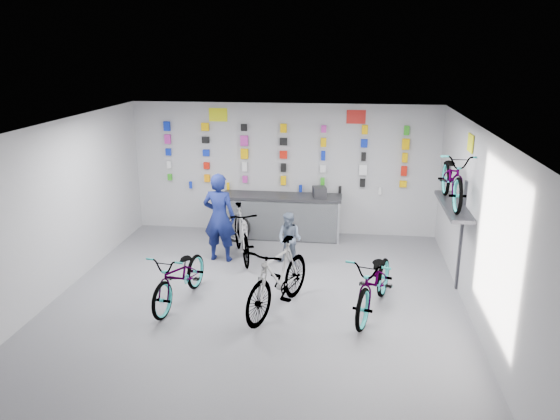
# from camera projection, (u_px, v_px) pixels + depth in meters

# --- Properties ---
(floor) EXTENTS (8.00, 8.00, 0.00)m
(floor) POSITION_uv_depth(u_px,v_px,m) (255.00, 307.00, 9.15)
(floor) COLOR #56565B
(floor) RESTS_ON ground
(ceiling) EXTENTS (8.00, 8.00, 0.00)m
(ceiling) POSITION_uv_depth(u_px,v_px,m) (253.00, 129.00, 8.29)
(ceiling) COLOR white
(ceiling) RESTS_ON wall_back
(wall_back) EXTENTS (7.00, 0.00, 7.00)m
(wall_back) POSITION_uv_depth(u_px,v_px,m) (284.00, 169.00, 12.52)
(wall_back) COLOR #A9A9AB
(wall_back) RESTS_ON floor
(wall_front) EXTENTS (7.00, 0.00, 7.00)m
(wall_front) POSITION_uv_depth(u_px,v_px,m) (178.00, 358.00, 4.92)
(wall_front) COLOR #A9A9AB
(wall_front) RESTS_ON floor
(wall_left) EXTENTS (0.00, 8.00, 8.00)m
(wall_left) POSITION_uv_depth(u_px,v_px,m) (49.00, 214.00, 9.14)
(wall_left) COLOR #A9A9AB
(wall_left) RESTS_ON floor
(wall_right) EXTENTS (0.00, 8.00, 8.00)m
(wall_right) POSITION_uv_depth(u_px,v_px,m) (481.00, 231.00, 8.30)
(wall_right) COLOR #A9A9AB
(wall_right) RESTS_ON floor
(counter) EXTENTS (2.70, 0.66, 1.00)m
(counter) POSITION_uv_depth(u_px,v_px,m) (281.00, 217.00, 12.38)
(counter) COLOR black
(counter) RESTS_ON floor
(merch_wall) EXTENTS (5.55, 0.08, 1.56)m
(merch_wall) POSITION_uv_depth(u_px,v_px,m) (286.00, 155.00, 12.35)
(merch_wall) COLOR #2B991B
(merch_wall) RESTS_ON wall_back
(wall_bracket) EXTENTS (0.39, 1.90, 2.00)m
(wall_bracket) POSITION_uv_depth(u_px,v_px,m) (455.00, 211.00, 9.47)
(wall_bracket) COLOR #333338
(wall_bracket) RESTS_ON wall_right
(sign_left) EXTENTS (0.42, 0.02, 0.30)m
(sign_left) POSITION_uv_depth(u_px,v_px,m) (218.00, 115.00, 12.34)
(sign_left) COLOR yellow
(sign_left) RESTS_ON wall_back
(sign_right) EXTENTS (0.42, 0.02, 0.30)m
(sign_right) POSITION_uv_depth(u_px,v_px,m) (356.00, 117.00, 11.96)
(sign_right) COLOR red
(sign_right) RESTS_ON wall_back
(sign_side) EXTENTS (0.02, 0.40, 0.30)m
(sign_side) POSITION_uv_depth(u_px,v_px,m) (470.00, 143.00, 9.11)
(sign_side) COLOR yellow
(sign_side) RESTS_ON wall_right
(bike_left) EXTENTS (0.94, 1.93, 0.97)m
(bike_left) POSITION_uv_depth(u_px,v_px,m) (180.00, 276.00, 9.20)
(bike_left) COLOR gray
(bike_left) RESTS_ON floor
(bike_center) EXTENTS (1.27, 2.06, 1.20)m
(bike_center) POSITION_uv_depth(u_px,v_px,m) (278.00, 277.00, 8.86)
(bike_center) COLOR gray
(bike_center) RESTS_ON floor
(bike_right) EXTENTS (1.23, 2.13, 1.06)m
(bike_right) POSITION_uv_depth(u_px,v_px,m) (375.00, 282.00, 8.85)
(bike_right) COLOR gray
(bike_right) RESTS_ON floor
(bike_service) EXTENTS (1.10, 1.90, 1.10)m
(bike_service) POSITION_uv_depth(u_px,v_px,m) (241.00, 233.00, 11.14)
(bike_service) COLOR gray
(bike_service) RESTS_ON floor
(bike_wall) EXTENTS (0.63, 1.80, 0.95)m
(bike_wall) POSITION_uv_depth(u_px,v_px,m) (453.00, 178.00, 9.31)
(bike_wall) COLOR gray
(bike_wall) RESTS_ON wall_bracket
(clerk) EXTENTS (0.70, 0.50, 1.82)m
(clerk) POSITION_uv_depth(u_px,v_px,m) (219.00, 217.00, 10.95)
(clerk) COLOR #101952
(clerk) RESTS_ON floor
(customer) EXTENTS (0.63, 0.57, 1.07)m
(customer) POSITION_uv_depth(u_px,v_px,m) (289.00, 239.00, 10.82)
(customer) COLOR slate
(customer) RESTS_ON floor
(spare_wheel) EXTENTS (0.63, 0.28, 0.61)m
(spare_wheel) POSITION_uv_depth(u_px,v_px,m) (237.00, 229.00, 12.20)
(spare_wheel) COLOR black
(spare_wheel) RESTS_ON floor
(register) EXTENTS (0.34, 0.36, 0.22)m
(register) POSITION_uv_depth(u_px,v_px,m) (319.00, 192.00, 12.11)
(register) COLOR black
(register) RESTS_ON counter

